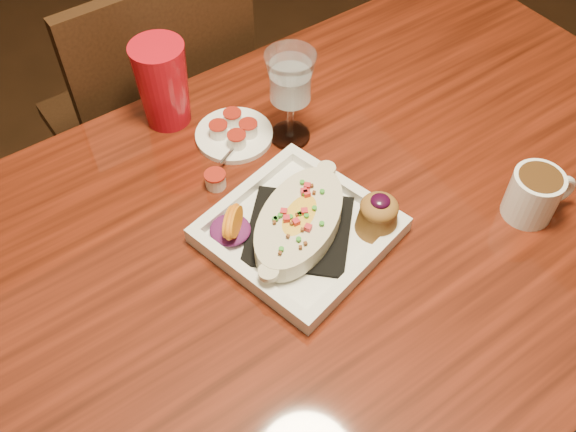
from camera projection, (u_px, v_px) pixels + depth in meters
floor at (309, 411)px, 1.61m from camera, size 7.00×7.00×0.00m
table at (318, 263)px, 1.10m from camera, size 1.50×0.90×0.75m
chair_far at (158, 122)px, 1.54m from camera, size 0.42×0.42×0.93m
plate at (307, 225)px, 1.00m from camera, size 0.30×0.30×0.08m
coffee_mug at (535, 193)px, 1.01m from camera, size 0.11×0.08×0.09m
goblet at (290, 83)px, 1.06m from camera, size 0.09×0.09×0.18m
saucer at (234, 133)px, 1.15m from camera, size 0.14×0.14×0.09m
creamer_loose at (215, 180)px, 1.07m from camera, size 0.04×0.04×0.03m
red_tumbler at (163, 84)px, 1.13m from camera, size 0.10×0.10×0.16m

